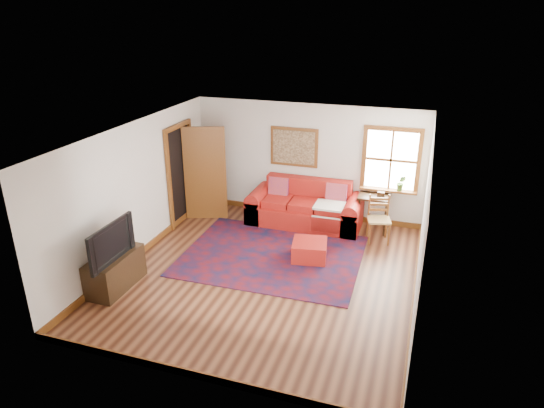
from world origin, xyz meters
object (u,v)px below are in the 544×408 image
(red_ottoman, at_px, (309,250))
(media_cabinet, at_px, (115,271))
(ladder_back_chair, at_px, (379,217))
(side_table, at_px, (374,202))
(red_leather_sofa, at_px, (305,210))

(red_ottoman, height_order, media_cabinet, media_cabinet)
(red_ottoman, relative_size, ladder_back_chair, 0.66)
(ladder_back_chair, bearing_deg, media_cabinet, -141.26)
(red_ottoman, bearing_deg, side_table, 50.64)
(red_leather_sofa, distance_m, side_table, 1.46)
(side_table, xyz_separation_m, ladder_back_chair, (0.16, -0.44, -0.14))
(red_leather_sofa, bearing_deg, side_table, 4.34)
(red_leather_sofa, relative_size, media_cabinet, 2.22)
(red_ottoman, xyz_separation_m, ladder_back_chair, (1.10, 1.20, 0.33))
(ladder_back_chair, bearing_deg, red_leather_sofa, 167.97)
(media_cabinet, bearing_deg, red_leather_sofa, 56.10)
(side_table, distance_m, media_cabinet, 5.20)
(media_cabinet, bearing_deg, ladder_back_chair, 38.74)
(side_table, bearing_deg, media_cabinet, -136.32)
(red_ottoman, distance_m, media_cabinet, 3.42)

